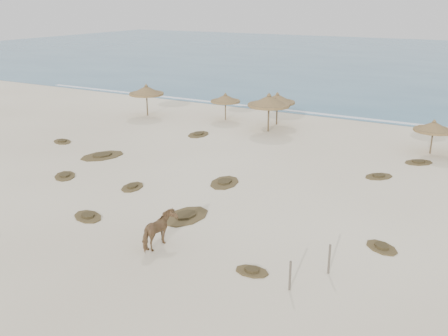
{
  "coord_description": "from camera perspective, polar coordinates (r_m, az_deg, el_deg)",
  "views": [
    {
      "loc": [
        12.93,
        -17.77,
        10.08
      ],
      "look_at": [
        0.27,
        5.0,
        1.23
      ],
      "focal_mm": 40.0,
      "sensor_mm": 36.0,
      "label": 1
    }
  ],
  "objects": [
    {
      "name": "ground",
      "position": [
        24.18,
        -6.37,
        -5.99
      ],
      "size": [
        160.0,
        160.0,
        0.0
      ],
      "primitive_type": "plane",
      "color": "white",
      "rests_on": "ground"
    },
    {
      "name": "ocean",
      "position": [
        94.21,
        21.45,
        11.37
      ],
      "size": [
        200.0,
        100.0,
        0.01
      ],
      "primitive_type": "cube",
      "color": "#2A5E7F",
      "rests_on": "ground"
    },
    {
      "name": "foam_line",
      "position": [
        46.74,
        12.38,
        5.88
      ],
      "size": [
        70.0,
        0.6,
        0.01
      ],
      "primitive_type": "cube",
      "color": "silver",
      "rests_on": "ground"
    },
    {
      "name": "palapa_0",
      "position": [
        45.77,
        -8.86,
        8.71
      ],
      "size": [
        3.99,
        3.99,
        2.91
      ],
      "rotation": [
        0.0,
        0.0,
        -0.36
      ],
      "color": "brown",
      "rests_on": "ground"
    },
    {
      "name": "palapa_1",
      "position": [
        43.62,
        0.17,
        7.92
      ],
      "size": [
        2.69,
        2.69,
        2.41
      ],
      "rotation": [
        0.0,
        0.0,
        -0.05
      ],
      "color": "brown",
      "rests_on": "ground"
    },
    {
      "name": "palapa_2",
      "position": [
        39.68,
        5.16,
        7.58
      ],
      "size": [
        4.03,
        4.03,
        3.13
      ],
      "rotation": [
        0.0,
        0.0,
        -0.23
      ],
      "color": "brown",
      "rests_on": "ground"
    },
    {
      "name": "palapa_3",
      "position": [
        42.13,
        6.12,
        7.82
      ],
      "size": [
        3.91,
        3.91,
        2.77
      ],
      "rotation": [
        0.0,
        0.0,
        -0.42
      ],
      "color": "brown",
      "rests_on": "ground"
    },
    {
      "name": "palapa_4",
      "position": [
        36.56,
        22.84,
        4.34
      ],
      "size": [
        2.68,
        2.68,
        2.44
      ],
      "rotation": [
        0.0,
        0.0,
        -0.03
      ],
      "color": "brown",
      "rests_on": "ground"
    },
    {
      "name": "horse",
      "position": [
        21.45,
        -7.41,
        -7.1
      ],
      "size": [
        0.89,
        1.86,
        1.55
      ],
      "primitive_type": "imported",
      "rotation": [
        0.0,
        0.0,
        3.17
      ],
      "color": "olive",
      "rests_on": "ground"
    },
    {
      "name": "fence_post_near",
      "position": [
        18.6,
        7.56,
        -12.11
      ],
      "size": [
        0.09,
        0.09,
        1.17
      ],
      "primitive_type": "cylinder",
      "rotation": [
        0.0,
        0.0,
        0.07
      ],
      "color": "brown",
      "rests_on": "ground"
    },
    {
      "name": "fence_post_far",
      "position": [
        19.84,
        11.93,
        -10.16
      ],
      "size": [
        0.09,
        0.09,
        1.24
      ],
      "primitive_type": "cylinder",
      "rotation": [
        0.0,
        0.0,
        -0.01
      ],
      "color": "brown",
      "rests_on": "ground"
    },
    {
      "name": "scrub_0",
      "position": [
        31.29,
        -17.72,
        -0.85
      ],
      "size": [
        2.15,
        2.17,
        0.16
      ],
      "rotation": [
        0.0,
        0.0,
        2.33
      ],
      "color": "brown",
      "rests_on": "ground"
    },
    {
      "name": "scrub_1",
      "position": [
        34.64,
        -13.74,
        1.39
      ],
      "size": [
        2.97,
        3.54,
        0.16
      ],
      "rotation": [
        0.0,
        0.0,
        1.18
      ],
      "color": "brown",
      "rests_on": "ground"
    },
    {
      "name": "scrub_2",
      "position": [
        28.54,
        -10.42,
        -2.12
      ],
      "size": [
        1.43,
        1.89,
        0.16
      ],
      "rotation": [
        0.0,
        0.0,
        1.78
      ],
      "color": "brown",
      "rests_on": "ground"
    },
    {
      "name": "scrub_3",
      "position": [
        28.74,
        0.06,
        -1.65
      ],
      "size": [
        1.88,
        2.57,
        0.16
      ],
      "rotation": [
        0.0,
        0.0,
        1.73
      ],
      "color": "brown",
      "rests_on": "ground"
    },
    {
      "name": "scrub_4",
      "position": [
        22.52,
        17.57,
        -8.62
      ],
      "size": [
        1.87,
        1.72,
        0.16
      ],
      "rotation": [
        0.0,
        0.0,
        2.55
      ],
      "color": "brown",
      "rests_on": "ground"
    },
    {
      "name": "scrub_6",
      "position": [
        39.07,
        -2.94,
        3.87
      ],
      "size": [
        1.6,
        2.32,
        0.16
      ],
      "rotation": [
        0.0,
        0.0,
        1.64
      ],
      "color": "brown",
      "rests_on": "ground"
    },
    {
      "name": "scrub_7",
      "position": [
        31.14,
        17.27,
        -0.9
      ],
      "size": [
        2.03,
        2.11,
        0.16
      ],
      "rotation": [
        0.0,
        0.0,
        0.87
      ],
      "color": "brown",
      "rests_on": "ground"
    },
    {
      "name": "scrub_8",
      "position": [
        38.95,
        -18.0,
        2.91
      ],
      "size": [
        2.07,
        1.76,
        0.16
      ],
      "rotation": [
        0.0,
        0.0,
        2.73
      ],
      "color": "brown",
      "rests_on": "ground"
    },
    {
      "name": "scrub_9",
      "position": [
        24.46,
        -4.4,
        -5.49
      ],
      "size": [
        2.11,
        2.93,
        0.16
      ],
      "rotation": [
        0.0,
        0.0,
        1.44
      ],
      "color": "brown",
      "rests_on": "ground"
    },
    {
      "name": "scrub_10",
      "position": [
        34.66,
        21.35,
        0.63
      ],
      "size": [
        2.23,
        2.19,
        0.16
      ],
      "rotation": [
        0.0,
        0.0,
        0.74
      ],
      "color": "brown",
      "rests_on": "ground"
    },
    {
      "name": "scrub_11",
      "position": [
        25.25,
        -15.3,
        -5.34
      ],
      "size": [
        2.07,
        1.7,
        0.16
      ],
      "rotation": [
        0.0,
        0.0,
        2.79
      ],
      "color": "brown",
      "rests_on": "ground"
    },
    {
      "name": "scrub_12",
      "position": [
        19.81,
        3.21,
        -11.67
      ],
      "size": [
        1.4,
        0.95,
        0.16
      ],
      "rotation": [
        0.0,
        0.0,
        0.05
      ],
      "color": "brown",
      "rests_on": "ground"
    }
  ]
}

